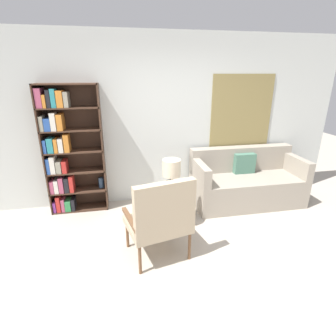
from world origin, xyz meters
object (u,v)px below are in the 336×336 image
(armchair, at_px, (161,216))
(side_table, at_px, (173,194))
(table_lamp, at_px, (172,173))
(bookshelf, at_px, (66,150))
(couch, at_px, (245,182))

(armchair, relative_size, side_table, 1.91)
(table_lamp, bearing_deg, armchair, -109.81)
(table_lamp, bearing_deg, bookshelf, 154.22)
(bookshelf, relative_size, side_table, 3.62)
(armchair, relative_size, table_lamp, 2.33)
(bookshelf, relative_size, table_lamp, 4.42)
(couch, bearing_deg, armchair, -143.42)
(side_table, distance_m, table_lamp, 0.32)
(armchair, distance_m, side_table, 0.81)
(bookshelf, height_order, side_table, bookshelf)
(armchair, distance_m, couch, 2.08)
(bookshelf, distance_m, couch, 2.95)
(armchair, height_order, couch, armchair)
(side_table, bearing_deg, armchair, -111.91)
(bookshelf, relative_size, couch, 1.09)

